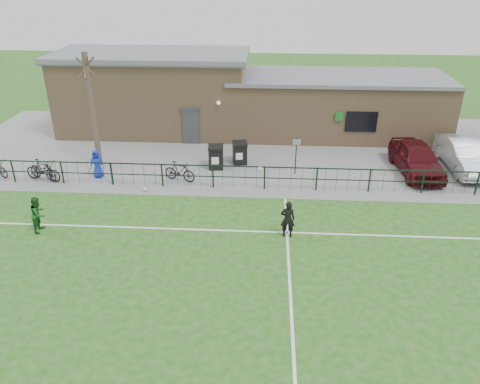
# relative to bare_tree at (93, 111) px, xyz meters

# --- Properties ---
(ground) EXTENTS (90.00, 90.00, 0.00)m
(ground) POSITION_rel_bare_tree_xyz_m (8.00, -10.50, -3.00)
(ground) COLOR #204E17
(ground) RESTS_ON ground
(paving_strip) EXTENTS (34.00, 13.00, 0.02)m
(paving_strip) POSITION_rel_bare_tree_xyz_m (8.00, 3.00, -2.99)
(paving_strip) COLOR slate
(paving_strip) RESTS_ON ground
(pitch_line_touch) EXTENTS (28.00, 0.10, 0.01)m
(pitch_line_touch) POSITION_rel_bare_tree_xyz_m (8.00, -2.70, -3.00)
(pitch_line_touch) COLOR white
(pitch_line_touch) RESTS_ON ground
(pitch_line_mid) EXTENTS (28.00, 0.10, 0.01)m
(pitch_line_mid) POSITION_rel_bare_tree_xyz_m (8.00, -6.50, -3.00)
(pitch_line_mid) COLOR white
(pitch_line_mid) RESTS_ON ground
(pitch_line_perp) EXTENTS (0.10, 16.00, 0.01)m
(pitch_line_perp) POSITION_rel_bare_tree_xyz_m (10.00, -10.50, -3.00)
(pitch_line_perp) COLOR white
(pitch_line_perp) RESTS_ON ground
(perimeter_fence) EXTENTS (28.00, 0.10, 1.20)m
(perimeter_fence) POSITION_rel_bare_tree_xyz_m (8.00, -2.50, -2.40)
(perimeter_fence) COLOR black
(perimeter_fence) RESTS_ON ground
(bare_tree) EXTENTS (0.30, 0.30, 6.00)m
(bare_tree) POSITION_rel_bare_tree_xyz_m (0.00, 0.00, 0.00)
(bare_tree) COLOR #46372A
(bare_tree) RESTS_ON ground
(wheelie_bin_left) EXTENTS (0.82, 0.91, 1.14)m
(wheelie_bin_left) POSITION_rel_bare_tree_xyz_m (6.38, -0.06, -2.41)
(wheelie_bin_left) COLOR black
(wheelie_bin_left) RESTS_ON paving_strip
(wheelie_bin_right) EXTENTS (0.86, 0.94, 1.10)m
(wheelie_bin_right) POSITION_rel_bare_tree_xyz_m (7.60, 0.67, -2.43)
(wheelie_bin_right) COLOR black
(wheelie_bin_right) RESTS_ON paving_strip
(sign_post) EXTENTS (0.07, 0.07, 2.00)m
(sign_post) POSITION_rel_bare_tree_xyz_m (10.57, -0.61, -1.98)
(sign_post) COLOR black
(sign_post) RESTS_ON paving_strip
(car_maroon) EXTENTS (2.21, 4.81, 1.60)m
(car_maroon) POSITION_rel_bare_tree_xyz_m (16.83, -0.06, -2.18)
(car_maroon) COLOR #400B10
(car_maroon) RESTS_ON paving_strip
(car_silver) EXTENTS (1.76, 4.90, 1.61)m
(car_silver) POSITION_rel_bare_tree_xyz_m (19.47, 0.55, -2.18)
(car_silver) COLOR #A6A9AE
(car_silver) RESTS_ON paving_strip
(bicycle_b) EXTENTS (1.86, 1.22, 1.09)m
(bicycle_b) POSITION_rel_bare_tree_xyz_m (-2.15, -2.16, -2.44)
(bicycle_b) COLOR black
(bicycle_b) RESTS_ON paving_strip
(bicycle_c) EXTENTS (2.07, 1.12, 1.03)m
(bicycle_c) POSITION_rel_bare_tree_xyz_m (-2.12, -2.20, -2.46)
(bicycle_c) COLOR black
(bicycle_c) RESTS_ON paving_strip
(bicycle_d) EXTENTS (1.75, 0.99, 1.01)m
(bicycle_d) POSITION_rel_bare_tree_xyz_m (4.74, -1.83, -2.47)
(bicycle_d) COLOR black
(bicycle_d) RESTS_ON paving_strip
(spectator_child) EXTENTS (0.73, 0.49, 1.46)m
(spectator_child) POSITION_rel_bare_tree_xyz_m (0.48, -1.64, -2.25)
(spectator_child) COLOR #132AB8
(spectator_child) RESTS_ON paving_strip
(goalkeeper_kick) EXTENTS (1.59, 3.14, 1.78)m
(goalkeeper_kick) POSITION_rel_bare_tree_xyz_m (9.95, -6.68, -2.19)
(goalkeeper_kick) COLOR black
(goalkeeper_kick) RESTS_ON ground
(outfield_player) EXTENTS (0.59, 0.75, 1.53)m
(outfield_player) POSITION_rel_bare_tree_xyz_m (-0.14, -6.93, -2.24)
(outfield_player) COLOR #17521D
(outfield_player) RESTS_ON ground
(ball_ground) EXTENTS (0.23, 0.23, 0.23)m
(ball_ground) POSITION_rel_bare_tree_xyz_m (3.26, -3.13, -2.89)
(ball_ground) COLOR silver
(ball_ground) RESTS_ON ground
(clubhouse) EXTENTS (24.25, 5.40, 4.96)m
(clubhouse) POSITION_rel_bare_tree_xyz_m (7.12, 6.00, -0.78)
(clubhouse) COLOR #9D7D58
(clubhouse) RESTS_ON ground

